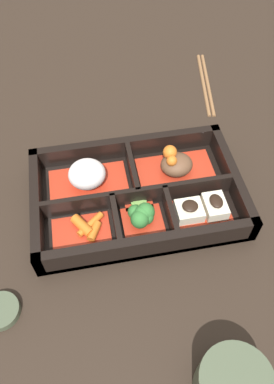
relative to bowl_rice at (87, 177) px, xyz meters
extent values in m
plane|color=black|center=(0.07, -0.04, -0.03)|extent=(3.00, 3.00, 0.00)
cube|color=black|center=(0.07, -0.04, -0.03)|extent=(0.33, 0.21, 0.01)
cube|color=black|center=(0.07, -0.14, -0.01)|extent=(0.33, 0.01, 0.05)
cube|color=black|center=(0.07, 0.06, -0.01)|extent=(0.33, 0.01, 0.05)
cube|color=black|center=(-0.08, -0.04, -0.01)|extent=(0.01, 0.21, 0.05)
cube|color=black|center=(0.23, -0.04, -0.01)|extent=(0.01, 0.21, 0.05)
cube|color=black|center=(0.07, -0.05, -0.01)|extent=(0.30, 0.01, 0.05)
cube|color=black|center=(0.03, -0.09, -0.01)|extent=(0.01, 0.08, 0.05)
cube|color=black|center=(0.11, -0.09, -0.01)|extent=(0.01, 0.08, 0.05)
cube|color=black|center=(0.07, 0.00, -0.01)|extent=(0.01, 0.10, 0.05)
cube|color=#B22D19|center=(0.00, 0.00, -0.02)|extent=(0.13, 0.08, 0.01)
ellipsoid|color=silver|center=(0.00, 0.00, 0.01)|extent=(0.06, 0.05, 0.05)
cube|color=#B22D19|center=(0.15, 0.00, -0.02)|extent=(0.13, 0.08, 0.01)
ellipsoid|color=brown|center=(0.15, 0.00, 0.00)|extent=(0.05, 0.05, 0.03)
sphere|color=#D1661E|center=(0.14, -0.01, 0.02)|extent=(0.02, 0.02, 0.02)
sphere|color=#D1661E|center=(0.14, 0.01, 0.02)|extent=(0.02, 0.02, 0.02)
cube|color=#B22D19|center=(-0.02, -0.09, -0.02)|extent=(0.09, 0.06, 0.01)
cylinder|color=#D1661E|center=(0.00, -0.10, -0.01)|extent=(0.02, 0.03, 0.01)
cylinder|color=#D1661E|center=(-0.01, -0.08, -0.01)|extent=(0.04, 0.04, 0.01)
cylinder|color=#D1661E|center=(-0.02, -0.08, -0.01)|extent=(0.03, 0.04, 0.02)
cube|color=#B22D19|center=(0.07, -0.09, -0.02)|extent=(0.06, 0.06, 0.01)
sphere|color=#2D6B2D|center=(0.07, -0.08, 0.00)|extent=(0.03, 0.03, 0.03)
sphere|color=#2D6B2D|center=(0.07, -0.09, 0.00)|extent=(0.03, 0.03, 0.03)
sphere|color=#2D6B2D|center=(0.08, -0.08, 0.00)|extent=(0.03, 0.03, 0.03)
sphere|color=#2D6B2D|center=(0.08, -0.09, -0.01)|extent=(0.02, 0.02, 0.02)
sphere|color=#2D6B2D|center=(0.06, -0.08, -0.01)|extent=(0.02, 0.02, 0.02)
cube|color=#B22D19|center=(0.17, -0.09, -0.02)|extent=(0.09, 0.06, 0.01)
cube|color=beige|center=(0.15, -0.09, -0.01)|extent=(0.04, 0.04, 0.02)
ellipsoid|color=black|center=(0.15, -0.09, 0.00)|extent=(0.02, 0.02, 0.01)
cube|color=beige|center=(0.19, -0.09, -0.01)|extent=(0.03, 0.04, 0.02)
ellipsoid|color=black|center=(0.19, -0.09, 0.01)|extent=(0.02, 0.03, 0.01)
cube|color=#B22D19|center=(0.07, -0.05, -0.02)|extent=(0.04, 0.03, 0.01)
cylinder|color=#75A84C|center=(0.07, -0.05, -0.01)|extent=(0.02, 0.02, 0.01)
cylinder|color=#75A84C|center=(0.07, -0.04, -0.02)|extent=(0.02, 0.02, 0.00)
cylinder|color=#75A84C|center=(0.07, -0.05, -0.02)|extent=(0.02, 0.02, 0.00)
cylinder|color=#75A84C|center=(0.07, -0.05, -0.02)|extent=(0.02, 0.02, 0.00)
cylinder|color=#597A38|center=(0.13, -0.33, 0.02)|extent=(0.07, 0.07, 0.01)
cylinder|color=brown|center=(0.27, 0.23, -0.03)|extent=(0.04, 0.20, 0.01)
cylinder|color=brown|center=(0.28, 0.23, -0.03)|extent=(0.04, 0.20, 0.01)
cylinder|color=#424C38|center=(-0.14, -0.19, -0.03)|extent=(0.05, 0.05, 0.01)
cylinder|color=black|center=(-0.14, -0.19, -0.02)|extent=(0.04, 0.04, 0.00)
camera|label=1|loc=(0.01, -0.38, 0.47)|focal=35.00mm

